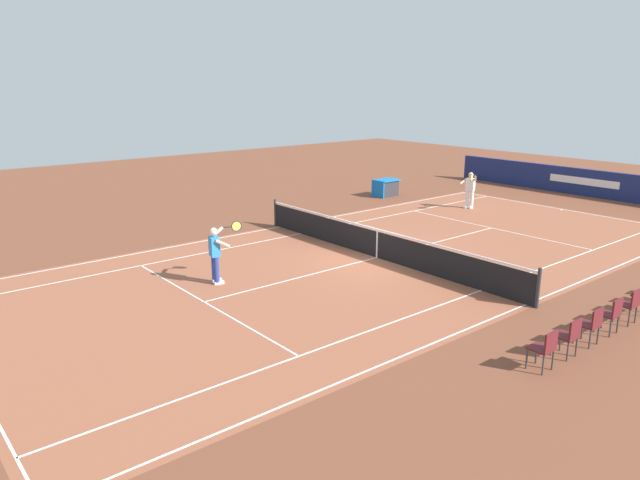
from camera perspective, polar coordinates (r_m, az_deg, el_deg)
ground_plane at (r=19.55m, az=5.54°, el=-1.70°), size 60.00×60.00×0.00m
court_slab at (r=19.55m, az=5.54°, el=-1.70°), size 24.20×11.40×0.00m
court_line_markings at (r=19.54m, az=5.54°, el=-1.69°), size 23.85×11.05×0.01m
tennis_net at (r=19.41m, az=5.57°, el=-0.31°), size 0.10×11.70×1.08m
stadium_barrier at (r=32.40m, az=26.03°, el=4.79°), size 0.26×17.00×1.35m
tennis_player_near at (r=17.03m, az=-10.08°, el=-1.15°), size 1.16×0.75×1.70m
tennis_player_far at (r=27.74m, az=14.33°, el=4.89°), size 0.98×0.87×1.70m
tennis_ball at (r=20.22m, az=7.71°, el=-1.10°), size 0.07×0.07×0.07m
spectator_chair_3 at (r=15.92m, az=27.83°, el=-5.44°), size 0.44×0.44×0.88m
spectator_chair_4 at (r=15.10m, az=26.40°, el=-6.33°), size 0.44×0.44×0.88m
spectator_chair_5 at (r=14.28m, az=24.79°, el=-7.32°), size 0.44×0.44×0.88m
spectator_chair_6 at (r=13.49m, az=22.99°, el=-8.43°), size 0.44×0.44×0.88m
spectator_chair_7 at (r=12.71m, az=20.96°, el=-9.66°), size 0.44×0.44×0.88m
equipment_cart_tarped at (r=30.06m, az=6.39°, el=5.07°), size 1.25×0.84×0.85m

